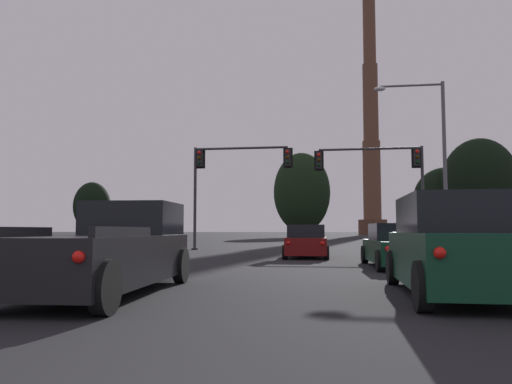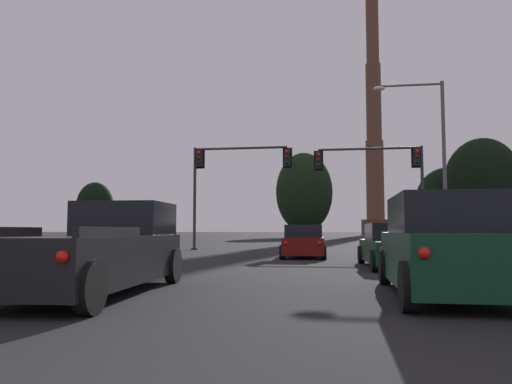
{
  "view_description": "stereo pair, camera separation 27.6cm",
  "coord_description": "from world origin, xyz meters",
  "px_view_note": "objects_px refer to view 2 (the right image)",
  "views": [
    {
      "loc": [
        1.12,
        -2.33,
        1.21
      ],
      "look_at": [
        -3.73,
        31.56,
        3.83
      ],
      "focal_mm": 35.0,
      "sensor_mm": 36.0,
      "label": 1
    },
    {
      "loc": [
        1.39,
        -2.29,
        1.21
      ],
      "look_at": [
        -3.73,
        31.56,
        3.83
      ],
      "focal_mm": 35.0,
      "sensor_mm": 36.0,
      "label": 2
    }
  ],
  "objects_px": {
    "pickup_truck_left_lane_third": "(98,251)",
    "smokestack": "(374,137)",
    "suv_right_lane_third": "(446,247)",
    "hatchback_center_lane_front": "(304,242)",
    "street_lamp": "(433,147)",
    "traffic_light_overhead_left": "(226,170)",
    "sedan_right_lane_second": "(394,247)",
    "traffic_light_overhead_right": "(385,170)"
  },
  "relations": [
    {
      "from": "pickup_truck_left_lane_third",
      "to": "smokestack",
      "type": "distance_m",
      "value": 121.63
    },
    {
      "from": "pickup_truck_left_lane_third",
      "to": "suv_right_lane_third",
      "type": "bearing_deg",
      "value": 0.91
    },
    {
      "from": "hatchback_center_lane_front",
      "to": "street_lamp",
      "type": "distance_m",
      "value": 10.43
    },
    {
      "from": "pickup_truck_left_lane_third",
      "to": "traffic_light_overhead_left",
      "type": "relative_size",
      "value": 0.88
    },
    {
      "from": "street_lamp",
      "to": "smokestack",
      "type": "xyz_separation_m",
      "value": [
        5.4,
        99.26,
        18.99
      ]
    },
    {
      "from": "hatchback_center_lane_front",
      "to": "sedan_right_lane_second",
      "type": "bearing_deg",
      "value": -59.81
    },
    {
      "from": "pickup_truck_left_lane_third",
      "to": "traffic_light_overhead_left",
      "type": "bearing_deg",
      "value": 92.46
    },
    {
      "from": "traffic_light_overhead_left",
      "to": "hatchback_center_lane_front",
      "type": "bearing_deg",
      "value": -56.6
    },
    {
      "from": "smokestack",
      "to": "street_lamp",
      "type": "bearing_deg",
      "value": -93.12
    },
    {
      "from": "pickup_truck_left_lane_third",
      "to": "hatchback_center_lane_front",
      "type": "relative_size",
      "value": 1.35
    },
    {
      "from": "sedan_right_lane_second",
      "to": "hatchback_center_lane_front",
      "type": "bearing_deg",
      "value": 118.95
    },
    {
      "from": "hatchback_center_lane_front",
      "to": "smokestack",
      "type": "height_order",
      "value": "smokestack"
    },
    {
      "from": "traffic_light_overhead_left",
      "to": "traffic_light_overhead_right",
      "type": "xyz_separation_m",
      "value": [
        9.58,
        0.59,
        -0.08
      ]
    },
    {
      "from": "suv_right_lane_third",
      "to": "sedan_right_lane_second",
      "type": "distance_m",
      "value": 7.2
    },
    {
      "from": "suv_right_lane_third",
      "to": "traffic_light_overhead_right",
      "type": "bearing_deg",
      "value": 87.69
    },
    {
      "from": "traffic_light_overhead_right",
      "to": "hatchback_center_lane_front",
      "type": "bearing_deg",
      "value": -117.6
    },
    {
      "from": "smokestack",
      "to": "suv_right_lane_third",
      "type": "bearing_deg",
      "value": -94.31
    },
    {
      "from": "pickup_truck_left_lane_third",
      "to": "hatchback_center_lane_front",
      "type": "height_order",
      "value": "pickup_truck_left_lane_third"
    },
    {
      "from": "sedan_right_lane_second",
      "to": "traffic_light_overhead_left",
      "type": "distance_m",
      "value": 16.12
    },
    {
      "from": "traffic_light_overhead_right",
      "to": "smokestack",
      "type": "distance_m",
      "value": 99.27
    },
    {
      "from": "traffic_light_overhead_left",
      "to": "smokestack",
      "type": "distance_m",
      "value": 101.03
    },
    {
      "from": "suv_right_lane_third",
      "to": "pickup_truck_left_lane_third",
      "type": "distance_m",
      "value": 6.58
    },
    {
      "from": "traffic_light_overhead_left",
      "to": "sedan_right_lane_second",
      "type": "bearing_deg",
      "value": -57.4
    },
    {
      "from": "sedan_right_lane_second",
      "to": "traffic_light_overhead_right",
      "type": "relative_size",
      "value": 0.72
    },
    {
      "from": "street_lamp",
      "to": "hatchback_center_lane_front",
      "type": "bearing_deg",
      "value": -137.78
    },
    {
      "from": "traffic_light_overhead_right",
      "to": "street_lamp",
      "type": "distance_m",
      "value": 3.43
    },
    {
      "from": "traffic_light_overhead_right",
      "to": "pickup_truck_left_lane_third",
      "type": "bearing_deg",
      "value": -109.89
    },
    {
      "from": "smokestack",
      "to": "traffic_light_overhead_right",
      "type": "bearing_deg",
      "value": -94.56
    },
    {
      "from": "hatchback_center_lane_front",
      "to": "smokestack",
      "type": "xyz_separation_m",
      "value": [
        12.14,
        105.37,
        24.09
      ]
    },
    {
      "from": "traffic_light_overhead_left",
      "to": "street_lamp",
      "type": "relative_size",
      "value": 0.67
    },
    {
      "from": "suv_right_lane_third",
      "to": "traffic_light_overhead_right",
      "type": "distance_m",
      "value": 21.29
    },
    {
      "from": "hatchback_center_lane_front",
      "to": "traffic_light_overhead_left",
      "type": "bearing_deg",
      "value": 122.19
    },
    {
      "from": "pickup_truck_left_lane_third",
      "to": "hatchback_center_lane_front",
      "type": "bearing_deg",
      "value": 72.93
    },
    {
      "from": "pickup_truck_left_lane_third",
      "to": "sedan_right_lane_second",
      "type": "height_order",
      "value": "pickup_truck_left_lane_third"
    },
    {
      "from": "suv_right_lane_third",
      "to": "sedan_right_lane_second",
      "type": "relative_size",
      "value": 1.03
    },
    {
      "from": "pickup_truck_left_lane_third",
      "to": "hatchback_center_lane_front",
      "type": "xyz_separation_m",
      "value": [
        3.3,
        12.87,
        -0.14
      ]
    },
    {
      "from": "traffic_light_overhead_right",
      "to": "traffic_light_overhead_left",
      "type": "bearing_deg",
      "value": -176.45
    },
    {
      "from": "hatchback_center_lane_front",
      "to": "traffic_light_overhead_right",
      "type": "relative_size",
      "value": 0.63
    },
    {
      "from": "traffic_light_overhead_left",
      "to": "smokestack",
      "type": "height_order",
      "value": "smokestack"
    },
    {
      "from": "hatchback_center_lane_front",
      "to": "sedan_right_lane_second",
      "type": "xyz_separation_m",
      "value": [
        3.21,
        -5.27,
        0.0
      ]
    },
    {
      "from": "street_lamp",
      "to": "traffic_light_overhead_right",
      "type": "bearing_deg",
      "value": 135.07
    },
    {
      "from": "pickup_truck_left_lane_third",
      "to": "street_lamp",
      "type": "height_order",
      "value": "street_lamp"
    }
  ]
}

